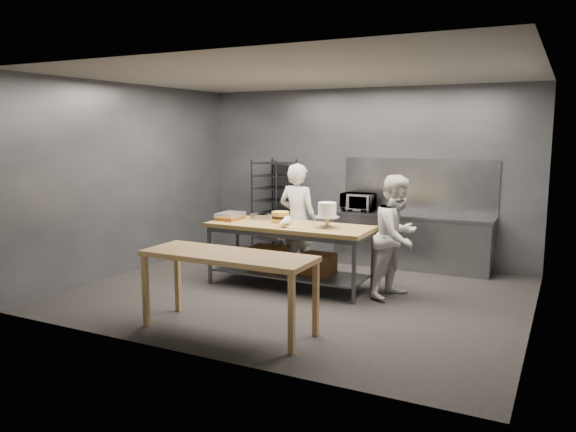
# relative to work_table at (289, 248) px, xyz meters

# --- Properties ---
(ground) EXTENTS (6.00, 6.00, 0.00)m
(ground) POSITION_rel_work_table_xyz_m (0.31, -0.24, -0.57)
(ground) COLOR black
(ground) RESTS_ON ground
(back_wall) EXTENTS (6.00, 0.04, 3.00)m
(back_wall) POSITION_rel_work_table_xyz_m (0.31, 2.26, 0.93)
(back_wall) COLOR #4C4F54
(back_wall) RESTS_ON ground
(work_table) EXTENTS (2.40, 0.90, 0.92)m
(work_table) POSITION_rel_work_table_xyz_m (0.00, 0.00, 0.00)
(work_table) COLOR olive
(work_table) RESTS_ON ground
(near_counter) EXTENTS (2.00, 0.70, 0.90)m
(near_counter) POSITION_rel_work_table_xyz_m (0.22, -1.97, 0.24)
(near_counter) COLOR olive
(near_counter) RESTS_ON ground
(back_counter) EXTENTS (2.60, 0.60, 0.90)m
(back_counter) POSITION_rel_work_table_xyz_m (1.31, 1.94, -0.12)
(back_counter) COLOR slate
(back_counter) RESTS_ON ground
(splashback_panel) EXTENTS (2.60, 0.02, 0.90)m
(splashback_panel) POSITION_rel_work_table_xyz_m (1.31, 2.24, 0.78)
(splashback_panel) COLOR slate
(splashback_panel) RESTS_ON back_counter
(speed_rack) EXTENTS (0.70, 0.74, 1.75)m
(speed_rack) POSITION_rel_work_table_xyz_m (-1.25, 1.86, 0.28)
(speed_rack) COLOR black
(speed_rack) RESTS_ON ground
(chef_behind) EXTENTS (0.68, 0.48, 1.76)m
(chef_behind) POSITION_rel_work_table_xyz_m (-0.19, 0.66, 0.31)
(chef_behind) COLOR silver
(chef_behind) RESTS_ON ground
(chef_right) EXTENTS (0.85, 0.97, 1.68)m
(chef_right) POSITION_rel_work_table_xyz_m (1.54, 0.19, 0.27)
(chef_right) COLOR silver
(chef_right) RESTS_ON ground
(microwave) EXTENTS (0.54, 0.37, 0.30)m
(microwave) POSITION_rel_work_table_xyz_m (0.35, 1.94, 0.48)
(microwave) COLOR black
(microwave) RESTS_ON back_counter
(frosted_cake_stand) EXTENTS (0.34, 0.34, 0.35)m
(frosted_cake_stand) POSITION_rel_work_table_xyz_m (0.60, -0.00, 0.57)
(frosted_cake_stand) COLOR #B8AF93
(frosted_cake_stand) RESTS_ON work_table
(layer_cake) EXTENTS (0.26, 0.26, 0.16)m
(layer_cake) POSITION_rel_work_table_xyz_m (-0.19, 0.10, 0.43)
(layer_cake) COLOR gold
(layer_cake) RESTS_ON work_table
(cake_pans) EXTENTS (0.35, 0.28, 0.07)m
(cake_pans) POSITION_rel_work_table_xyz_m (-0.61, 0.27, 0.39)
(cake_pans) COLOR gray
(cake_pans) RESTS_ON work_table
(piping_bag) EXTENTS (0.17, 0.39, 0.12)m
(piping_bag) POSITION_rel_work_table_xyz_m (0.01, -0.19, 0.41)
(piping_bag) COLOR white
(piping_bag) RESTS_ON work_table
(offset_spatula) EXTENTS (0.36, 0.02, 0.02)m
(offset_spatula) POSITION_rel_work_table_xyz_m (0.16, -0.30, 0.35)
(offset_spatula) COLOR slate
(offset_spatula) RESTS_ON work_table
(pastry_clamshells) EXTENTS (0.31, 0.42, 0.11)m
(pastry_clamshells) POSITION_rel_work_table_xyz_m (-0.99, -0.03, 0.40)
(pastry_clamshells) COLOR #9E681F
(pastry_clamshells) RESTS_ON work_table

